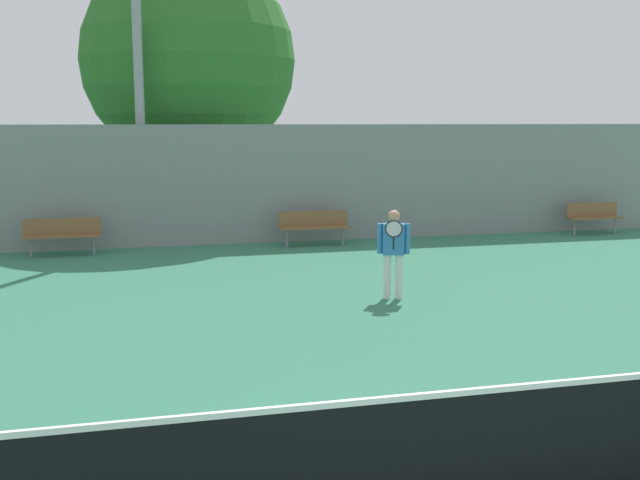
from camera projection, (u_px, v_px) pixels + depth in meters
name	position (u px, v px, depth m)	size (l,w,h in m)	color
tennis_net	(440.00, 449.00, 6.13)	(10.73, 0.09, 1.02)	#195128
tennis_player	(393.00, 249.00, 13.41)	(0.56, 0.49, 1.62)	silver
bench_courtside_near	(594.00, 214.00, 21.31)	(1.61, 0.40, 0.89)	brown
bench_courtside_far	(62.00, 232.00, 17.87)	(1.79, 0.40, 0.89)	brown
bench_adjacent_court	(314.00, 224.00, 19.35)	(1.85, 0.40, 0.89)	brown
back_fence	(228.00, 185.00, 19.38)	(25.97, 0.06, 3.11)	gray
tree_green_broad	(189.00, 61.00, 22.07)	(6.27, 6.27, 8.10)	brown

